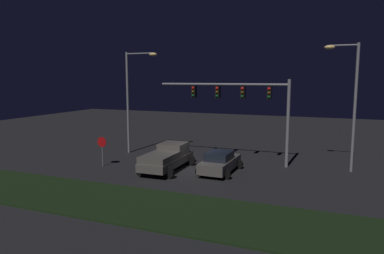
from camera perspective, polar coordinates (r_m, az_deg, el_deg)
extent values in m
plane|color=black|center=(25.79, 1.53, -6.94)|extent=(80.00, 80.00, 0.00)
cube|color=black|center=(18.80, -7.19, -12.52)|extent=(27.30, 5.04, 0.10)
cube|color=#514C47|center=(25.71, -4.08, -5.45)|extent=(2.06, 5.42, 0.55)
cube|color=#514C47|center=(26.61, -3.01, -3.44)|extent=(1.86, 1.92, 0.85)
cube|color=black|center=(26.59, -3.01, -3.17)|extent=(1.78, 1.54, 0.51)
cube|color=#514C47|center=(24.65, -5.17, -4.85)|extent=(1.95, 3.04, 0.45)
cylinder|color=black|center=(27.91, -4.29, -4.97)|extent=(0.80, 0.22, 0.80)
cylinder|color=black|center=(27.11, -0.34, -5.33)|extent=(0.80, 0.22, 0.80)
cylinder|color=black|center=(24.56, -8.22, -6.81)|extent=(0.80, 0.22, 0.80)
cylinder|color=black|center=(23.64, -3.83, -7.32)|extent=(0.80, 0.22, 0.80)
cube|color=#514C47|center=(25.18, 4.52, -5.89)|extent=(1.91, 4.44, 0.70)
cube|color=black|center=(24.80, 4.35, -4.62)|extent=(1.65, 2.04, 0.55)
cylinder|color=black|center=(26.91, 3.68, -5.62)|extent=(0.64, 0.22, 0.64)
cylinder|color=black|center=(26.37, 7.47, -5.95)|extent=(0.64, 0.22, 0.64)
cylinder|color=black|center=(24.19, 1.29, -7.15)|extent=(0.64, 0.22, 0.64)
cylinder|color=black|center=(23.59, 5.47, -7.57)|extent=(0.64, 0.22, 0.64)
cylinder|color=slate|center=(27.01, 15.09, 0.49)|extent=(0.24, 0.24, 6.50)
cylinder|color=slate|center=(27.86, 4.77, 6.83)|extent=(10.20, 0.18, 0.18)
cube|color=black|center=(27.03, 12.30, 5.38)|extent=(0.32, 0.44, 0.95)
sphere|color=red|center=(26.79, 12.24, 6.00)|extent=(0.22, 0.22, 0.22)
sphere|color=#59380A|center=(26.80, 12.22, 5.36)|extent=(0.22, 0.22, 0.22)
sphere|color=#0C4719|center=(26.81, 12.20, 4.72)|extent=(0.22, 0.22, 0.22)
cube|color=black|center=(27.43, 8.16, 5.51)|extent=(0.32, 0.44, 0.95)
sphere|color=red|center=(27.20, 8.06, 6.12)|extent=(0.22, 0.22, 0.22)
sphere|color=#59380A|center=(27.21, 8.05, 5.49)|extent=(0.22, 0.22, 0.22)
sphere|color=#0C4719|center=(27.22, 8.04, 4.86)|extent=(0.22, 0.22, 0.22)
cube|color=black|center=(27.97, 4.16, 5.61)|extent=(0.32, 0.44, 0.95)
sphere|color=red|center=(27.74, 4.02, 6.21)|extent=(0.22, 0.22, 0.22)
sphere|color=#59380A|center=(27.75, 4.02, 5.59)|extent=(0.22, 0.22, 0.22)
sphere|color=#0C4719|center=(27.76, 4.01, 4.97)|extent=(0.22, 0.22, 0.22)
cube|color=black|center=(28.64, 0.33, 5.68)|extent=(0.32, 0.44, 0.95)
sphere|color=red|center=(28.42, 0.16, 6.27)|extent=(0.22, 0.22, 0.22)
sphere|color=#59380A|center=(28.42, 0.16, 5.66)|extent=(0.22, 0.22, 0.22)
sphere|color=#0C4719|center=(28.44, 0.16, 5.06)|extent=(0.22, 0.22, 0.22)
cylinder|color=slate|center=(31.70, -10.25, 3.76)|extent=(0.20, 0.20, 8.79)
cylinder|color=slate|center=(31.04, -8.40, 11.56)|extent=(2.55, 0.12, 0.12)
ellipsoid|color=#F9CC72|center=(30.41, -6.27, 11.49)|extent=(0.70, 0.44, 0.30)
cylinder|color=slate|center=(27.13, 24.61, 2.70)|extent=(0.20, 0.20, 8.96)
cylinder|color=slate|center=(27.12, 23.16, 11.95)|extent=(1.84, 0.12, 0.12)
ellipsoid|color=#F9CC72|center=(27.11, 21.17, 11.83)|extent=(0.70, 0.44, 0.30)
cylinder|color=slate|center=(27.56, -14.16, -3.87)|extent=(0.07, 0.07, 2.20)
cylinder|color=#B20C0F|center=(27.40, -14.25, -2.34)|extent=(0.76, 0.03, 0.76)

